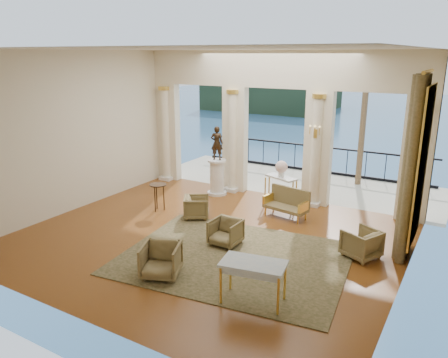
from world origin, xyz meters
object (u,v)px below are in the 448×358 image
Objects in this scene: pedestal at (217,178)px; statue at (217,143)px; armchair_b at (226,231)px; game_table at (253,267)px; console_table at (281,182)px; armchair_a at (161,259)px; armchair_d at (197,206)px; armchair_c at (361,242)px; settee at (287,203)px; side_table at (158,188)px.

pedestal is 1.13m from statue.
game_table is (1.70, -1.91, 0.37)m from armchair_b.
armchair_a is at bearing -73.44° from console_table.
armchair_d is at bearing -107.62° from console_table.
armchair_b is at bearing -69.78° from console_table.
pedestal reaches higher than armchair_b.
console_table is at bearing -70.26° from armchair_d.
armchair_d is at bearing -73.57° from pedestal.
settee is at bearing -96.76° from armchair_c.
console_table reaches higher than armchair_c.
armchair_a is 0.73× the size of console_table.
settee is at bearing 78.42° from armchair_b.
armchair_b is (0.36, 1.99, -0.04)m from armchair_a.
statue is (-1.84, 5.20, 1.30)m from armchair_a.
armchair_b is 3.08m from side_table.
settee is 1.66× the size of side_table.
statue is (0.00, -0.00, 1.13)m from pedestal.
console_table is at bearing 35.56° from side_table.
statue reaches higher than pedestal.
armchair_a reaches higher than armchair_b.
pedestal is at bearing -80.84° from statue.
game_table is (1.16, -4.39, 0.31)m from settee.
side_table reaches higher than armchair_d.
side_table is (-1.29, -0.05, 0.34)m from armchair_d.
console_table is at bearing -101.44° from armchair_c.
console_table is 3.58m from side_table.
console_table is (0.05, 3.14, 0.43)m from armchair_b.
armchair_c is at bearing -23.58° from pedestal.
armchair_c is at bearing -0.93° from side_table.
armchair_b is 0.53× the size of settee.
armchair_a is at bearing 169.91° from armchair_d.
statue reaches higher than armchair_c.
pedestal reaches higher than armchair_a.
armchair_d is at bearing -66.39° from armchair_c.
statue is (-0.62, 2.10, 1.34)m from armchair_d.
statue reaches higher than armchair_a.
settee is (-2.40, 1.52, 0.04)m from armchair_c.
armchair_c is at bearing 139.01° from statue.
armchair_b is at bearing -46.45° from armchair_c.
game_table is at bearing -50.81° from console_table.
armchair_c is 5.82m from side_table.
settee is 3.11m from statue.
armchair_b is 0.87× the size of side_table.
armchair_d is (-1.58, 1.11, -0.00)m from armchair_b.
statue is (-5.14, 2.25, 1.32)m from armchair_c.
armchair_b is 3.10m from armchair_c.
armchair_a is 5.16m from console_table.
armchair_a is at bearing 92.09° from statue.
game_table reaches higher than armchair_b.
game_table is at bearing -164.22° from armchair_d.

